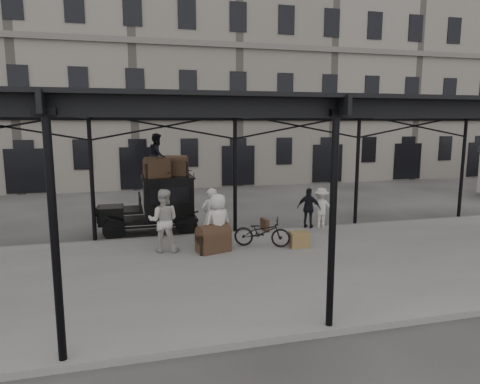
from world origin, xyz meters
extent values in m
plane|color=#383533|center=(0.00, 0.00, 0.00)|extent=(120.00, 120.00, 0.00)
cube|color=slate|center=(0.00, -2.00, 0.07)|extent=(28.00, 8.00, 0.15)
cylinder|color=black|center=(10.00, 2.00, 2.15)|extent=(0.14, 0.14, 4.30)
cylinder|color=black|center=(0.00, 2.00, 2.15)|extent=(0.14, 0.14, 4.30)
cylinder|color=black|center=(0.00, -5.80, 2.15)|extent=(0.14, 0.14, 4.30)
cube|color=black|center=(0.00, 2.00, 4.48)|extent=(22.00, 0.10, 0.45)
cube|color=black|center=(0.00, -5.80, 4.48)|extent=(22.00, 0.10, 0.45)
cube|color=black|center=(0.00, -1.70, 4.65)|extent=(22.50, 9.00, 0.08)
cube|color=silver|center=(0.00, -1.70, 4.72)|extent=(18.00, 7.00, 0.04)
cube|color=slate|center=(0.00, 18.00, 7.00)|extent=(64.00, 8.00, 14.00)
cylinder|color=black|center=(-4.38, 2.32, 0.40)|extent=(0.80, 0.10, 0.80)
cylinder|color=black|center=(-4.38, 3.76, 0.40)|extent=(0.80, 0.10, 0.80)
cylinder|color=black|center=(-1.78, 2.32, 0.40)|extent=(0.80, 0.10, 0.80)
cylinder|color=black|center=(-1.78, 3.76, 0.40)|extent=(0.80, 0.10, 0.80)
cube|color=black|center=(-3.13, 3.04, 0.55)|extent=(3.60, 1.25, 0.12)
cube|color=black|center=(-4.48, 3.04, 0.85)|extent=(0.90, 1.00, 0.55)
cube|color=black|center=(-4.95, 3.04, 0.85)|extent=(0.06, 0.70, 0.55)
cube|color=black|center=(-3.68, 3.04, 0.95)|extent=(0.70, 1.30, 0.10)
cube|color=black|center=(-2.38, 3.04, 1.35)|extent=(1.80, 1.45, 1.55)
cube|color=black|center=(-2.38, 2.31, 1.55)|extent=(1.40, 0.02, 0.60)
cube|color=black|center=(-2.38, 3.04, 2.15)|extent=(1.90, 1.55, 0.06)
imported|color=beige|center=(-1.15, 0.70, 1.09)|extent=(0.76, 0.58, 1.87)
imported|color=beige|center=(-2.79, 0.10, 1.15)|extent=(1.11, 0.95, 2.00)
imported|color=beige|center=(-1.11, -0.23, 1.07)|extent=(1.04, 0.85, 1.83)
imported|color=black|center=(2.88, 1.80, 0.93)|extent=(0.96, 0.84, 1.56)
imported|color=beige|center=(3.39, 1.80, 0.92)|extent=(1.09, 0.76, 1.55)
imported|color=black|center=(0.37, -0.16, 0.64)|extent=(1.95, 1.32, 0.97)
imported|color=black|center=(-2.73, 2.94, 2.99)|extent=(0.76, 0.89, 1.61)
cube|color=olive|center=(1.53, -0.53, 0.40)|extent=(0.63, 0.49, 0.50)
cube|color=#41291E|center=(1.10, 1.80, 0.38)|extent=(0.18, 0.61, 0.45)
cube|color=#41291E|center=(1.49, -0.50, 0.35)|extent=(0.60, 0.43, 0.40)
camera|label=1|loc=(-3.77, -13.14, 4.17)|focal=32.00mm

